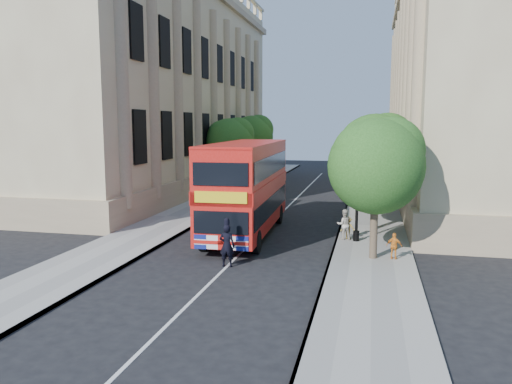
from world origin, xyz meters
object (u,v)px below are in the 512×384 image
Objects in this scene: double_decker_bus at (246,185)px; woman_pedestrian at (344,224)px; lamp_post at (357,192)px; box_van at (242,193)px; police_constable at (227,246)px.

double_decker_bus is 6.91× the size of woman_pedestrian.
lamp_post is 10.48m from box_van.
double_decker_bus reaches higher than woman_pedestrian.
lamp_post is at bearing -37.07° from box_van.
woman_pedestrian is at bearing -38.50° from box_van.
double_decker_bus is 5.89× the size of police_constable.
woman_pedestrian is (7.01, -6.88, -0.40)m from box_van.
police_constable reaches higher than woman_pedestrian.
box_van is 9.83m from woman_pedestrian.
police_constable is at bearing -85.70° from double_decker_bus.
box_van is at bearing 104.58° from double_decker_bus.
box_van reaches higher than police_constable.
woman_pedestrian is at bearing 159.50° from lamp_post.
double_decker_bus is at bearing 174.40° from lamp_post.
lamp_post is 2.94× the size of police_constable.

